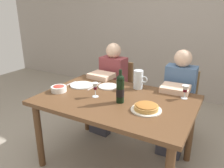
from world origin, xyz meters
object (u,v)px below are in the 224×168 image
object	(u,v)px
wine_bottle	(120,89)
salad_bowl	(59,88)
wine_glass_left_diner	(185,89)
dinner_plate_right_setting	(108,86)
dining_table	(116,107)
water_pitcher	(138,81)
dinner_plate_left_setting	(82,85)
diner_left	(109,85)
diner_right	(177,98)
wine_glass_right_diner	(95,87)
chair_right	(180,101)
baked_tart	(146,107)
chair_left	(118,88)

from	to	relation	value
wine_bottle	salad_bowl	bearing A→B (deg)	-174.28
wine_glass_left_diner	dinner_plate_right_setting	xyz separation A→B (m)	(-0.81, -0.08, -0.09)
dining_table	water_pitcher	bearing A→B (deg)	77.58
dinner_plate_left_setting	diner_left	size ratio (longest dim) A/B	0.22
dining_table	dinner_plate_right_setting	bearing A→B (deg)	133.43
diner_right	dining_table	bearing A→B (deg)	52.32
wine_glass_right_diner	diner_left	xyz separation A→B (m)	(-0.26, 0.72, -0.25)
wine_bottle	diner_right	bearing A→B (deg)	61.68
salad_bowl	chair_right	world-z (taller)	chair_right
baked_tart	diner_left	world-z (taller)	diner_left
wine_bottle	salad_bowl	world-z (taller)	wine_bottle
wine_glass_left_diner	chair_left	distance (m)	1.23
dining_table	baked_tart	bearing A→B (deg)	-16.98
baked_tart	wine_glass_right_diner	distance (m)	0.56
wine_glass_left_diner	chair_left	bearing A→B (deg)	151.34
wine_glass_left_diner	wine_glass_right_diner	distance (m)	0.87
baked_tart	dinner_plate_left_setting	bearing A→B (deg)	164.63
chair_right	wine_glass_left_diner	bearing A→B (deg)	102.07
dining_table	baked_tart	world-z (taller)	baked_tart
salad_bowl	baked_tart	bearing A→B (deg)	1.51
dining_table	dinner_plate_right_setting	size ratio (longest dim) A/B	6.78
dining_table	wine_bottle	size ratio (longest dim) A/B	4.72
baked_tart	wine_glass_left_diner	distance (m)	0.49
dining_table	dinner_plate_left_setting	xyz separation A→B (m)	(-0.51, 0.13, 0.10)
wine_glass_left_diner	water_pitcher	bearing A→B (deg)	175.28
wine_bottle	wine_glass_left_diner	distance (m)	0.64
wine_bottle	baked_tart	size ratio (longest dim) A/B	1.18
diner_right	chair_left	bearing A→B (deg)	-17.60
chair_left	diner_left	size ratio (longest dim) A/B	0.75
chair_right	dinner_plate_left_setting	bearing A→B (deg)	35.53
diner_left	chair_right	size ratio (longest dim) A/B	1.33
dining_table	salad_bowl	world-z (taller)	salad_bowl
dining_table	wine_glass_right_diner	bearing A→B (deg)	-161.30
wine_glass_left_diner	chair_right	bearing A→B (deg)	104.15
water_pitcher	dinner_plate_right_setting	xyz separation A→B (m)	(-0.31, -0.12, -0.08)
dinner_plate_right_setting	chair_left	distance (m)	0.73
salad_bowl	diner_right	distance (m)	1.33
dining_table	wine_bottle	bearing A→B (deg)	-39.77
baked_tart	salad_bowl	bearing A→B (deg)	-178.49
dinner_plate_right_setting	dinner_plate_left_setting	bearing A→B (deg)	-159.17
dinner_plate_left_setting	wine_glass_left_diner	bearing A→B (deg)	9.83
dinner_plate_left_setting	diner_left	distance (m)	0.54
wine_glass_right_diner	chair_left	distance (m)	1.05
salad_bowl	dinner_plate_left_setting	size ratio (longest dim) A/B	0.62
baked_tart	dinner_plate_left_setting	size ratio (longest dim) A/B	1.04
wine_bottle	water_pitcher	bearing A→B (deg)	89.69
wine_glass_right_diner	diner_left	bearing A→B (deg)	109.93
water_pitcher	diner_right	world-z (taller)	diner_right
salad_bowl	wine_bottle	bearing A→B (deg)	5.72
diner_right	salad_bowl	bearing A→B (deg)	33.64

